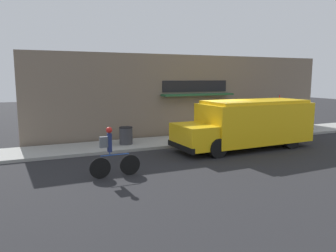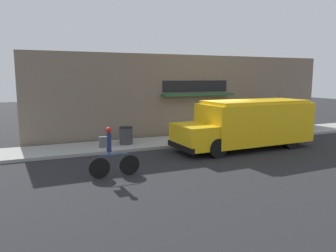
% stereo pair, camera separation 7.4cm
% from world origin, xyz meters
% --- Properties ---
extents(ground_plane, '(70.00, 70.00, 0.00)m').
position_xyz_m(ground_plane, '(0.00, 0.00, 0.00)').
color(ground_plane, '#232326').
extents(sidewalk, '(28.00, 2.47, 0.13)m').
position_xyz_m(sidewalk, '(0.00, 1.24, 0.07)').
color(sidewalk, '#999993').
rests_on(sidewalk, ground_plane).
extents(storefront, '(17.99, 0.89, 4.53)m').
position_xyz_m(storefront, '(0.01, 2.73, 2.27)').
color(storefront, '#756656').
rests_on(storefront, ground_plane).
extents(school_bus, '(6.71, 2.82, 2.24)m').
position_xyz_m(school_bus, '(0.84, -1.37, 1.18)').
color(school_bus, yellow).
rests_on(school_bus, ground_plane).
extents(cyclist, '(1.72, 0.21, 1.70)m').
position_xyz_m(cyclist, '(-6.12, -3.30, 0.80)').
color(cyclist, black).
rests_on(cyclist, ground_plane).
extents(stop_sign_post, '(0.45, 0.45, 2.22)m').
position_xyz_m(stop_sign_post, '(4.57, 0.75, 1.62)').
color(stop_sign_post, slate).
rests_on(stop_sign_post, sidewalk).
extents(trash_bin, '(0.64, 0.64, 0.83)m').
position_xyz_m(trash_bin, '(-4.33, 1.16, 0.55)').
color(trash_bin, '#38383D').
rests_on(trash_bin, sidewalk).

